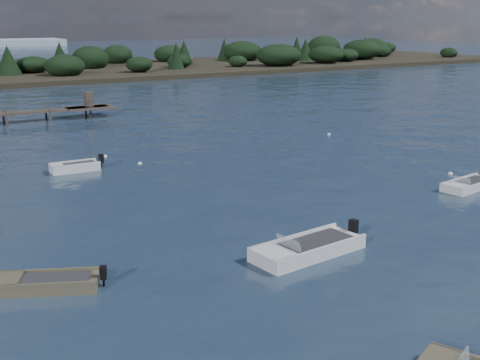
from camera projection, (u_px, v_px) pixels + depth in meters
ground at (27, 106)px, 72.80m from camera, size 400.00×400.00×0.00m
tender_far_white at (75, 169)px, 41.87m from camera, size 3.70×1.41×1.27m
dinghy_mid_grey at (48, 285)px, 23.68m from camera, size 4.26×3.02×1.08m
dinghy_mid_white_a at (308, 251)px, 27.11m from camera, size 5.92×2.59×1.36m
dinghy_mid_white_b at (469, 186)px, 37.62m from camera, size 4.59×2.11×1.12m
buoy_d at (450, 174)px, 41.11m from camera, size 0.32×0.32×0.32m
buoy_e at (105, 157)px, 46.21m from camera, size 0.32×0.32×0.32m
buoy_extra_a at (329, 135)px, 54.95m from camera, size 0.32×0.32×0.32m
buoy_extra_b at (140, 164)px, 43.91m from camera, size 0.32×0.32×0.32m
far_headland at (111, 62)px, 117.82m from camera, size 190.00×40.00×5.80m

